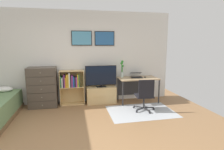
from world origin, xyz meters
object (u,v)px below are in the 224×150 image
(tv_stand, at_px, (101,95))
(bamboo_vase, at_px, (122,69))
(laptop, at_px, (136,75))
(dresser, at_px, (43,87))
(computer_mouse, at_px, (145,77))
(desk, at_px, (137,82))
(television, at_px, (101,76))
(office_chair, at_px, (145,94))
(bookshelf, at_px, (71,84))

(tv_stand, distance_m, bamboo_vase, 1.01)
(laptop, xyz_separation_m, bamboo_vase, (-0.42, 0.09, 0.20))
(dresser, relative_size, tv_stand, 1.30)
(computer_mouse, bearing_deg, laptop, 152.03)
(dresser, relative_size, desk, 0.96)
(dresser, xyz_separation_m, computer_mouse, (2.96, -0.11, 0.20))
(television, distance_m, computer_mouse, 1.33)
(tv_stand, xyz_separation_m, bamboo_vase, (0.67, 0.09, 0.75))
(office_chair, distance_m, computer_mouse, 0.92)
(office_chair, height_order, laptop, laptop)
(television, bearing_deg, computer_mouse, -4.45)
(desk, bearing_deg, laptop, 121.33)
(dresser, height_order, laptop, dresser)
(bookshelf, distance_m, tv_stand, 0.94)
(television, height_order, office_chair, television)
(bookshelf, height_order, bamboo_vase, bamboo_vase)
(dresser, xyz_separation_m, desk, (2.75, -0.02, 0.05))
(television, xyz_separation_m, bamboo_vase, (0.67, 0.11, 0.18))
(television, height_order, bamboo_vase, bamboo_vase)
(desk, bearing_deg, computer_mouse, -22.07)
(bookshelf, distance_m, computer_mouse, 2.21)
(bookshelf, bearing_deg, dresser, -175.38)
(tv_stand, relative_size, desk, 0.74)
(desk, distance_m, office_chair, 0.92)
(dresser, bearing_deg, office_chair, -19.28)
(computer_mouse, distance_m, bamboo_vase, 0.73)
(tv_stand, height_order, laptop, laptop)
(office_chair, xyz_separation_m, computer_mouse, (0.32, 0.81, 0.30))
(dresser, height_order, bookshelf, dresser)
(dresser, height_order, desk, dresser)
(tv_stand, bearing_deg, dresser, -179.47)
(tv_stand, relative_size, office_chair, 1.00)
(bamboo_vase, bearing_deg, bookshelf, -178.44)
(bookshelf, xyz_separation_m, computer_mouse, (2.20, -0.17, 0.16))
(computer_mouse, bearing_deg, bamboo_vase, 162.04)
(laptop, distance_m, computer_mouse, 0.27)
(bookshelf, distance_m, bamboo_vase, 1.59)
(desk, bearing_deg, bookshelf, 177.54)
(dresser, height_order, television, television)
(bookshelf, bearing_deg, computer_mouse, -4.48)
(television, xyz_separation_m, laptop, (1.09, 0.02, -0.01))
(tv_stand, relative_size, bamboo_vase, 1.66)
(computer_mouse, bearing_deg, dresser, 177.86)
(office_chair, height_order, bamboo_vase, bamboo_vase)
(office_chair, bearing_deg, desk, 89.34)
(desk, distance_m, laptop, 0.20)
(television, xyz_separation_m, computer_mouse, (1.33, -0.10, -0.06))
(dresser, bearing_deg, tv_stand, 0.53)
(dresser, bearing_deg, computer_mouse, -2.14)
(office_chair, height_order, computer_mouse, office_chair)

